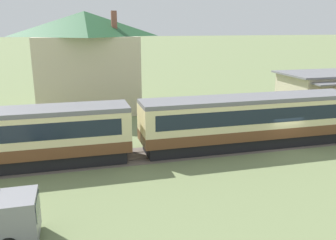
# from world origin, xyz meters

# --- Properties ---
(ground_plane) EXTENTS (600.00, 600.00, 0.00)m
(ground_plane) POSITION_xyz_m (0.00, 0.00, 0.00)
(ground_plane) COLOR #707F51
(passenger_train) EXTENTS (72.04, 3.23, 3.99)m
(passenger_train) POSITION_xyz_m (-11.26, 1.17, 2.21)
(passenger_train) COLOR brown
(passenger_train) RESTS_ON ground_plane
(railway_track) EXTENTS (124.58, 3.60, 0.04)m
(railway_track) POSITION_xyz_m (-19.87, 1.17, 0.01)
(railway_track) COLOR #665B51
(railway_track) RESTS_ON ground_plane
(station_house_dark_green_roof) EXTENTS (11.41, 8.93, 10.77)m
(station_house_dark_green_roof) POSITION_xyz_m (-13.99, 17.14, 5.55)
(station_house_dark_green_roof) COLOR beige
(station_house_dark_green_roof) RESTS_ON ground_plane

